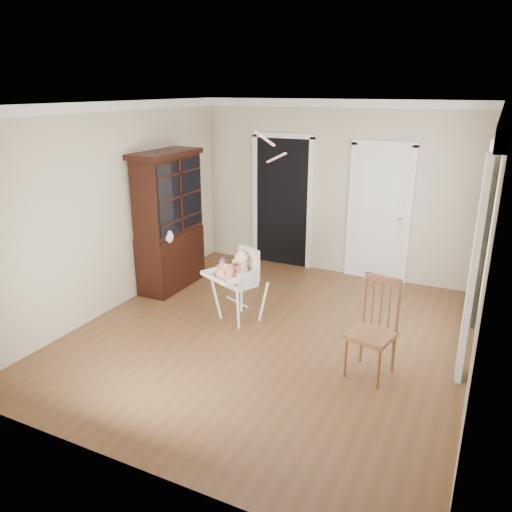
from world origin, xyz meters
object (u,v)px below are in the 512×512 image
at_px(sippy_cup, 222,264).
at_px(high_chair, 239,277).
at_px(dining_chair, 373,331).
at_px(china_cabinet, 169,221).
at_px(cake, 225,271).

bearing_deg(sippy_cup, high_chair, 8.82).
xyz_separation_m(high_chair, dining_chair, (1.83, -0.54, -0.11)).
distance_m(china_cabinet, dining_chair, 3.52).
bearing_deg(china_cabinet, dining_chair, -19.16).
relative_size(high_chair, cake, 3.51).
bearing_deg(china_cabinet, sippy_cup, -27.18).
xyz_separation_m(cake, dining_chair, (1.91, -0.31, -0.24)).
height_order(cake, dining_chair, dining_chair).
height_order(high_chair, sippy_cup, high_chair).
bearing_deg(cake, dining_chair, -9.27).
height_order(high_chair, dining_chair, dining_chair).
bearing_deg(cake, china_cabinet, 148.97).
relative_size(high_chair, sippy_cup, 5.71).
distance_m(cake, dining_chair, 1.95).
xyz_separation_m(high_chair, china_cabinet, (-1.46, 0.60, 0.42)).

